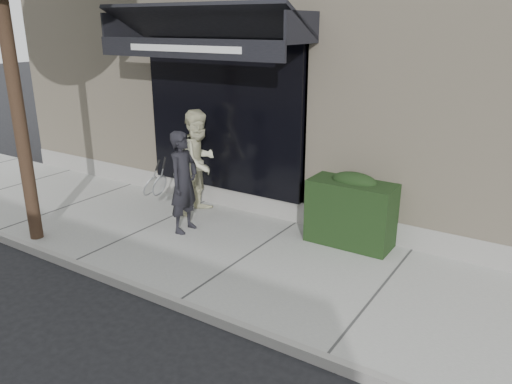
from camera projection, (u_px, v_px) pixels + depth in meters
The scene contains 7 objects.
ground at pixel (248, 262), 7.43m from camera, with size 80.00×80.00×0.00m, color black.
sidewalk at pixel (248, 258), 7.41m from camera, with size 20.00×3.00×0.12m, color gray.
curb at pixel (178, 304), 6.18m from camera, with size 20.00×0.10×0.14m, color gray.
building_facade at pixel (377, 55), 10.51m from camera, with size 14.30×8.04×5.64m.
hedge at pixel (352, 210), 7.65m from camera, with size 1.30×0.70×1.14m.
pedestrian_front at pixel (183, 182), 8.01m from camera, with size 0.79×0.75×1.67m.
pedestrian_back at pixel (199, 162), 8.80m from camera, with size 0.78×0.96×1.86m.
Camera 1 is at (3.74, -5.57, 3.37)m, focal length 35.00 mm.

